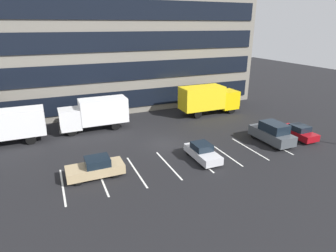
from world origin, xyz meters
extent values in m
plane|color=black|center=(0.00, 0.00, 0.00)|extent=(120.00, 120.00, 0.00)
cube|color=slate|center=(0.00, 18.00, 10.80)|extent=(37.69, 13.73, 21.60)
cube|color=black|center=(0.00, 11.07, 1.98)|extent=(36.18, 0.16, 2.30)
cube|color=black|center=(0.00, 11.07, 5.58)|extent=(36.18, 0.16, 2.30)
cube|color=black|center=(0.00, 11.07, 9.18)|extent=(36.18, 0.16, 2.30)
cube|color=black|center=(0.00, 11.07, 12.78)|extent=(36.18, 0.16, 2.30)
cube|color=silver|center=(-9.80, -4.26, 0.00)|extent=(0.14, 5.40, 0.01)
cube|color=silver|center=(-7.00, -4.26, 0.00)|extent=(0.14, 5.40, 0.01)
cube|color=silver|center=(-4.20, -4.26, 0.00)|extent=(0.14, 5.40, 0.01)
cube|color=silver|center=(-1.40, -4.26, 0.00)|extent=(0.14, 5.40, 0.01)
cube|color=silver|center=(1.40, -4.26, 0.00)|extent=(0.14, 5.40, 0.01)
cube|color=silver|center=(4.20, -4.26, 0.00)|extent=(0.14, 5.40, 0.01)
cube|color=silver|center=(7.00, -4.26, 0.00)|extent=(0.14, 5.40, 0.01)
cube|color=silver|center=(9.80, -4.26, 0.00)|extent=(0.14, 5.40, 0.01)
cube|color=white|center=(-8.11, 6.85, 1.58)|extent=(2.17, 2.36, 2.17)
cube|color=black|center=(-9.17, 6.85, 2.01)|extent=(0.06, 1.99, 0.95)
cube|color=white|center=(-4.47, 6.85, 2.12)|extent=(5.12, 2.46, 2.66)
cube|color=black|center=(-9.24, 6.85, 0.64)|extent=(0.20, 2.36, 0.39)
cylinder|color=black|center=(-8.11, 5.84, 0.49)|extent=(0.98, 0.30, 0.98)
cylinder|color=black|center=(-8.11, 7.86, 0.49)|extent=(0.98, 0.30, 0.98)
cylinder|color=black|center=(-3.44, 5.84, 0.49)|extent=(0.98, 0.30, 0.98)
cylinder|color=black|center=(-3.44, 7.86, 0.49)|extent=(0.98, 0.30, 0.98)
cube|color=yellow|center=(12.04, 6.94, 1.70)|extent=(2.34, 2.55, 2.34)
cube|color=black|center=(13.19, 6.94, 2.17)|extent=(0.06, 2.14, 1.03)
cube|color=yellow|center=(8.12, 6.94, 2.28)|extent=(5.52, 2.65, 2.87)
cube|color=black|center=(13.27, 6.94, 0.69)|extent=(0.21, 2.55, 0.42)
cylinder|color=black|center=(12.04, 8.04, 0.53)|extent=(1.06, 0.32, 1.06)
cylinder|color=black|center=(12.04, 5.85, 0.53)|extent=(1.06, 0.32, 1.06)
cylinder|color=black|center=(7.01, 8.04, 0.53)|extent=(1.06, 0.32, 1.06)
cylinder|color=black|center=(7.01, 5.85, 0.53)|extent=(1.06, 0.32, 1.06)
cube|color=white|center=(-13.04, 6.14, 2.07)|extent=(5.01, 2.41, 2.60)
cylinder|color=black|center=(-12.04, 5.14, 0.48)|extent=(0.96, 0.29, 0.96)
cylinder|color=black|center=(-12.04, 7.13, 0.48)|extent=(0.96, 0.29, 0.96)
cube|color=#474C51|center=(9.94, -3.84, 0.77)|extent=(1.98, 4.67, 0.96)
cube|color=black|center=(9.94, -4.07, 1.68)|extent=(1.74, 2.57, 0.86)
cylinder|color=black|center=(9.07, -2.34, 0.34)|extent=(0.22, 0.69, 0.69)
cylinder|color=black|center=(10.81, -2.34, 0.34)|extent=(0.22, 0.69, 0.69)
cylinder|color=black|center=(9.07, -5.33, 0.34)|extent=(0.22, 0.69, 0.69)
cylinder|color=black|center=(10.81, -5.33, 0.34)|extent=(0.22, 0.69, 0.69)
cube|color=silver|center=(1.75, -4.48, 0.55)|extent=(1.67, 3.99, 0.65)
cube|color=black|center=(1.75, -4.28, 1.15)|extent=(1.47, 1.68, 0.56)
cylinder|color=black|center=(2.47, -5.75, 0.28)|extent=(0.20, 0.56, 0.56)
cylinder|color=black|center=(1.03, -5.75, 0.28)|extent=(0.20, 0.56, 0.56)
cylinder|color=black|center=(2.47, -3.20, 0.28)|extent=(0.20, 0.56, 0.56)
cylinder|color=black|center=(1.03, -3.20, 0.28)|extent=(0.20, 0.56, 0.56)
cube|color=tan|center=(-7.32, -3.76, 0.59)|extent=(4.33, 1.81, 0.71)
cube|color=black|center=(-7.11, -3.76, 1.25)|extent=(1.82, 1.60, 0.60)
cylinder|color=black|center=(-8.71, -4.55, 0.30)|extent=(0.60, 0.22, 0.60)
cylinder|color=black|center=(-8.71, -2.97, 0.30)|extent=(0.60, 0.22, 0.60)
cylinder|color=black|center=(-5.94, -4.55, 0.30)|extent=(0.60, 0.22, 0.60)
cylinder|color=black|center=(-5.94, -2.97, 0.30)|extent=(0.60, 0.22, 0.60)
cube|color=maroon|center=(13.28, -4.00, 0.56)|extent=(1.70, 4.05, 0.66)
cube|color=black|center=(13.28, -4.20, 1.17)|extent=(1.49, 1.70, 0.57)
cylinder|color=black|center=(12.54, -2.71, 0.28)|extent=(0.21, 0.57, 0.57)
cylinder|color=black|center=(14.01, -2.71, 0.28)|extent=(0.21, 0.57, 0.57)
cylinder|color=black|center=(12.54, -5.30, 0.28)|extent=(0.21, 0.57, 0.57)
cylinder|color=black|center=(14.01, -5.30, 0.28)|extent=(0.21, 0.57, 0.57)
camera|label=1|loc=(-9.86, -23.76, 11.12)|focal=30.29mm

